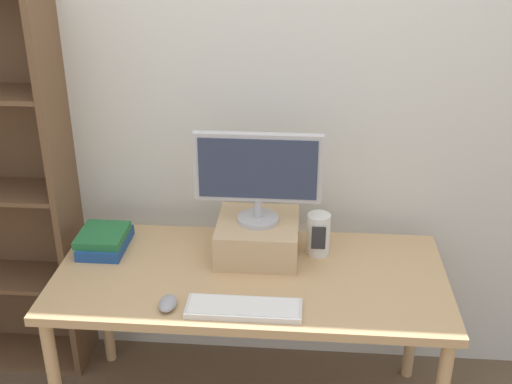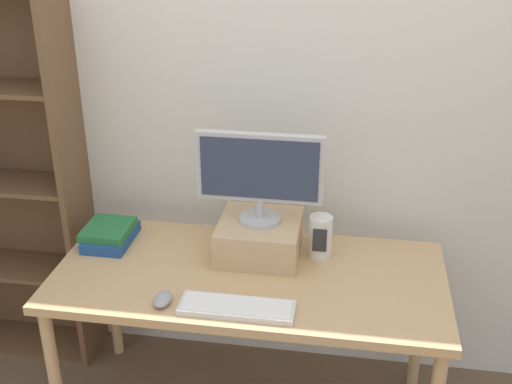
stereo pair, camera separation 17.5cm
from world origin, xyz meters
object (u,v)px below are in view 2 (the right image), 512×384
(riser_box, at_px, (260,237))
(book_stack, at_px, (110,234))
(computer_monitor, at_px, (260,173))
(desk_speaker, at_px, (320,237))
(computer_mouse, at_px, (163,299))
(keyboard, at_px, (237,308))
(desk, at_px, (249,288))

(riser_box, distance_m, book_stack, 0.65)
(computer_monitor, distance_m, book_stack, 0.72)
(book_stack, bearing_deg, desk_speaker, 1.82)
(riser_box, height_order, computer_monitor, computer_monitor)
(computer_monitor, height_order, book_stack, computer_monitor)
(computer_mouse, height_order, desk_speaker, desk_speaker)
(computer_monitor, distance_m, keyboard, 0.54)
(desk, xyz_separation_m, book_stack, (-0.63, 0.15, 0.11))
(riser_box, relative_size, desk_speaker, 1.88)
(riser_box, relative_size, computer_monitor, 0.66)
(desk, xyz_separation_m, computer_mouse, (-0.28, -0.26, 0.09))
(desk, xyz_separation_m, riser_box, (0.02, 0.16, 0.15))
(riser_box, distance_m, computer_mouse, 0.51)
(desk, relative_size, computer_monitor, 3.05)
(desk_speaker, bearing_deg, riser_box, -176.22)
(keyboard, height_order, desk_speaker, desk_speaker)
(keyboard, bearing_deg, computer_mouse, 179.90)
(riser_box, height_order, book_stack, riser_box)
(keyboard, bearing_deg, desk_speaker, 58.39)
(computer_mouse, distance_m, book_stack, 0.54)
(computer_mouse, distance_m, desk_speaker, 0.70)
(computer_mouse, bearing_deg, computer_monitor, 54.71)
(desk, xyz_separation_m, keyboard, (-0.00, -0.26, 0.08))
(desk, distance_m, computer_monitor, 0.46)
(riser_box, distance_m, desk_speaker, 0.25)
(computer_mouse, bearing_deg, riser_box, 54.80)
(desk, distance_m, riser_box, 0.22)
(desk_speaker, bearing_deg, computer_mouse, -141.40)
(desk, distance_m, book_stack, 0.65)
(keyboard, relative_size, computer_mouse, 4.01)
(computer_monitor, height_order, desk_speaker, computer_monitor)
(keyboard, relative_size, desk_speaker, 2.33)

